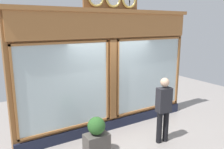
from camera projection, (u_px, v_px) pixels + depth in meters
shop_facade at (110, 70)px, 6.30m from camera, size 5.41×0.42×3.90m
pedestrian at (164, 107)px, 5.66m from camera, size 0.38×0.26×1.69m
planter_box at (97, 144)px, 5.23m from camera, size 0.56×0.36×0.51m
planter_shrub at (96, 126)px, 5.13m from camera, size 0.41×0.41×0.41m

